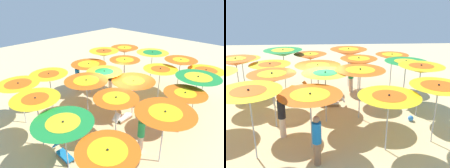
# 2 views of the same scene
# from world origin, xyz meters

# --- Properties ---
(ground) EXTENTS (39.47, 39.47, 0.04)m
(ground) POSITION_xyz_m (0.00, 0.00, -0.02)
(ground) COLOR beige
(beach_umbrella_1) EXTENTS (2.10, 2.10, 2.54)m
(beach_umbrella_1) POSITION_xyz_m (-2.04, -3.52, 2.29)
(beach_umbrella_1) COLOR #B2B2B7
(beach_umbrella_1) RESTS_ON ground
(beach_umbrella_2) EXTENTS (2.26, 2.26, 2.17)m
(beach_umbrella_2) POSITION_xyz_m (-0.16, -2.99, 1.94)
(beach_umbrella_2) COLOR #B2B2B7
(beach_umbrella_2) RESTS_ON ground
(beach_umbrella_3) EXTENTS (2.13, 2.13, 2.18)m
(beach_umbrella_3) POSITION_xyz_m (2.50, -3.30, 1.92)
(beach_umbrella_3) COLOR #B2B2B7
(beach_umbrella_3) RESTS_ON ground
(beach_umbrella_4) EXTENTS (2.04, 2.04, 2.35)m
(beach_umbrella_4) POSITION_xyz_m (4.39, -2.86, 2.10)
(beach_umbrella_4) COLOR #B2B2B7
(beach_umbrella_4) RESTS_ON ground
(beach_umbrella_6) EXTENTS (1.96, 1.96, 2.44)m
(beach_umbrella_6) POSITION_xyz_m (-1.77, -1.34, 2.21)
(beach_umbrella_6) COLOR #B2B2B7
(beach_umbrella_6) RESTS_ON ground
(beach_umbrella_7) EXTENTS (2.01, 2.01, 2.35)m
(beach_umbrella_7) POSITION_xyz_m (0.37, -1.00, 2.14)
(beach_umbrella_7) COLOR #B2B2B7
(beach_umbrella_7) RESTS_ON ground
(beach_umbrella_8) EXTENTS (2.20, 2.20, 2.38)m
(beach_umbrella_8) POSITION_xyz_m (1.89, -0.73, 2.17)
(beach_umbrella_8) COLOR #B2B2B7
(beach_umbrella_8) RESTS_ON ground
(beach_umbrella_9) EXTENTS (2.01, 2.01, 2.49)m
(beach_umbrella_9) POSITION_xyz_m (4.62, -0.63, 2.27)
(beach_umbrella_9) COLOR #B2B2B7
(beach_umbrella_9) RESTS_ON ground
(beach_umbrella_10) EXTENTS (2.03, 2.03, 2.49)m
(beach_umbrella_10) POSITION_xyz_m (-4.09, 1.28, 2.25)
(beach_umbrella_10) COLOR #B2B2B7
(beach_umbrella_10) RESTS_ON ground
(beach_umbrella_11) EXTENTS (2.03, 2.03, 2.27)m
(beach_umbrella_11) POSITION_xyz_m (-2.33, 0.93, 2.03)
(beach_umbrella_11) COLOR #B2B2B7
(beach_umbrella_11) RESTS_ON ground
(beach_umbrella_12) EXTENTS (2.27, 2.27, 2.23)m
(beach_umbrella_12) POSITION_xyz_m (0.01, 0.78, 1.96)
(beach_umbrella_12) COLOR #B2B2B7
(beach_umbrella_12) RESTS_ON ground
(beach_umbrella_13) EXTENTS (1.96, 1.96, 2.37)m
(beach_umbrella_13) POSITION_xyz_m (2.15, 1.54, 2.10)
(beach_umbrella_13) COLOR #B2B2B7
(beach_umbrella_13) RESTS_ON ground
(beach_umbrella_14) EXTENTS (2.24, 2.24, 2.24)m
(beach_umbrella_14) POSITION_xyz_m (4.59, 1.26, 2.03)
(beach_umbrella_14) COLOR #B2B2B7
(beach_umbrella_14) RESTS_ON ground
(beach_umbrella_15) EXTENTS (2.09, 2.09, 2.14)m
(beach_umbrella_15) POSITION_xyz_m (-4.33, 2.81, 1.93)
(beach_umbrella_15) COLOR #B2B2B7
(beach_umbrella_15) RESTS_ON ground
(beach_umbrella_16) EXTENTS (2.23, 2.23, 2.53)m
(beach_umbrella_16) POSITION_xyz_m (-2.05, 3.24, 2.28)
(beach_umbrella_16) COLOR #B2B2B7
(beach_umbrella_16) RESTS_ON ground
(beach_umbrella_17) EXTENTS (1.94, 1.94, 2.26)m
(beach_umbrella_17) POSITION_xyz_m (-0.49, 3.36, 2.03)
(beach_umbrella_17) COLOR #B2B2B7
(beach_umbrella_17) RESTS_ON ground
(beach_umbrella_18) EXTENTS (2.26, 2.26, 2.46)m
(beach_umbrella_18) POSITION_xyz_m (1.82, 3.67, 2.19)
(beach_umbrella_18) COLOR #B2B2B7
(beach_umbrella_18) RESTS_ON ground
(beach_umbrella_19) EXTENTS (1.99, 1.99, 2.17)m
(beach_umbrella_19) POSITION_xyz_m (4.42, 3.31, 1.95)
(beach_umbrella_19) COLOR #B2B2B7
(beach_umbrella_19) RESTS_ON ground
(lounger_0) EXTENTS (1.08, 1.02, 0.70)m
(lounger_0) POSITION_xyz_m (-3.57, 1.81, 0.23)
(lounger_0) COLOR silver
(lounger_0) RESTS_ON ground
(lounger_1) EXTENTS (1.24, 0.70, 0.61)m
(lounger_1) POSITION_xyz_m (-1.26, 3.10, 0.20)
(lounger_1) COLOR #333338
(lounger_1) RESTS_ON ground
(lounger_2) EXTENTS (0.40, 1.19, 0.62)m
(lounger_2) POSITION_xyz_m (4.42, 0.69, 0.21)
(lounger_2) COLOR olive
(lounger_2) RESTS_ON ground
(lounger_3) EXTENTS (1.26, 0.41, 0.65)m
(lounger_3) POSITION_xyz_m (0.68, 0.71, 0.21)
(lounger_3) COLOR olive
(lounger_3) RESTS_ON ground
(beachgoer_0) EXTENTS (0.30, 0.30, 1.76)m
(beachgoer_0) POSITION_xyz_m (0.06, -3.97, 0.93)
(beachgoer_0) COLOR #A3704C
(beachgoer_0) RESTS_ON ground
(beachgoer_1) EXTENTS (0.30, 0.30, 1.81)m
(beachgoer_1) POSITION_xyz_m (-1.34, -2.21, 0.95)
(beachgoer_1) COLOR beige
(beachgoer_1) RESTS_ON ground
(beachgoer_2) EXTENTS (0.30, 0.30, 1.78)m
(beachgoer_2) POSITION_xyz_m (1.89, 2.75, 0.94)
(beachgoer_2) COLOR beige
(beachgoer_2) RESTS_ON ground
(beach_ball) EXTENTS (0.25, 0.25, 0.25)m
(beach_ball) POSITION_xyz_m (4.19, -1.16, 0.13)
(beach_ball) COLOR #337FE5
(beach_ball) RESTS_ON ground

